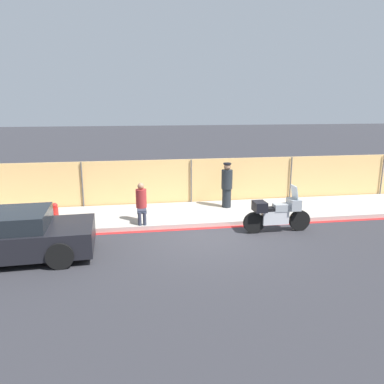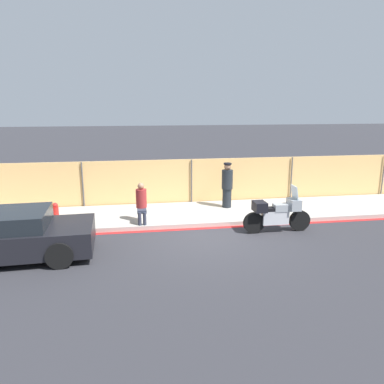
% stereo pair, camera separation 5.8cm
% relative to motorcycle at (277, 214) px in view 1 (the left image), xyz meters
% --- Properties ---
extents(ground_plane, '(120.00, 120.00, 0.00)m').
position_rel_motorcycle_xyz_m(ground_plane, '(-2.10, -0.10, -0.58)').
color(ground_plane, '#2D2D33').
extents(sidewalk, '(30.23, 2.74, 0.14)m').
position_rel_motorcycle_xyz_m(sidewalk, '(-2.10, 2.13, -0.51)').
color(sidewalk, '#ADA89E').
rests_on(sidewalk, ground_plane).
extents(curb_paint_stripe, '(30.23, 0.18, 0.01)m').
position_rel_motorcycle_xyz_m(curb_paint_stripe, '(-2.10, 0.67, -0.58)').
color(curb_paint_stripe, red).
rests_on(curb_paint_stripe, ground_plane).
extents(storefront_fence, '(28.72, 0.17, 1.81)m').
position_rel_motorcycle_xyz_m(storefront_fence, '(-2.10, 3.58, 0.32)').
color(storefront_fence, '#E5B26B').
rests_on(storefront_fence, ground_plane).
extents(motorcycle, '(2.14, 0.50, 1.45)m').
position_rel_motorcycle_xyz_m(motorcycle, '(0.00, 0.00, 0.00)').
color(motorcycle, black).
rests_on(motorcycle, ground_plane).
extents(officer_standing, '(0.40, 0.40, 1.65)m').
position_rel_motorcycle_xyz_m(officer_standing, '(-0.93, 2.53, 0.40)').
color(officer_standing, '#1E2328').
rests_on(officer_standing, sidewalk).
extents(person_seated_on_curb, '(0.34, 0.65, 1.28)m').
position_rel_motorcycle_xyz_m(person_seated_on_curb, '(-4.08, 1.23, 0.27)').
color(person_seated_on_curb, '#2D3342').
rests_on(person_seated_on_curb, sidewalk).
extents(parked_car_left_down_street, '(4.06, 2.10, 1.24)m').
position_rel_motorcycle_xyz_m(parked_car_left_down_street, '(-7.44, -0.87, 0.03)').
color(parked_car_left_down_street, black).
rests_on(parked_car_left_down_street, ground_plane).
extents(fire_hydrant, '(0.20, 0.25, 0.58)m').
position_rel_motorcycle_xyz_m(fire_hydrant, '(-6.87, 1.89, -0.15)').
color(fire_hydrant, red).
rests_on(fire_hydrant, sidewalk).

